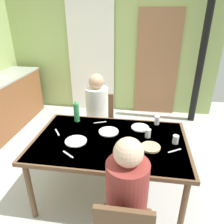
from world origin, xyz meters
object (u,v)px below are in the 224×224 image
dining_table (110,145)px  chair_far_diner (99,120)px  water_bottle_green_near (76,112)px  person_near_diner (127,190)px  person_far_diner (97,106)px

dining_table → chair_far_diner: bearing=108.7°
dining_table → water_bottle_green_near: bearing=141.9°
dining_table → chair_far_diner: size_ratio=1.83×
person_near_diner → water_bottle_green_near: bearing=122.9°
person_far_diner → person_near_diner: bearing=110.2°
person_near_diner → water_bottle_green_near: person_near_diner is taller
chair_far_diner → water_bottle_green_near: bearing=70.8°
person_near_diner → person_far_diner: size_ratio=1.00×
dining_table → person_far_diner: bearing=112.0°
chair_far_diner → person_far_diner: (-0.00, -0.14, 0.28)m
person_far_diner → dining_table: bearing=112.0°
dining_table → person_far_diner: 0.78m
person_far_diner → water_bottle_green_near: person_far_diner is taller
person_near_diner → water_bottle_green_near: 1.28m
person_far_diner → water_bottle_green_near: 0.40m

